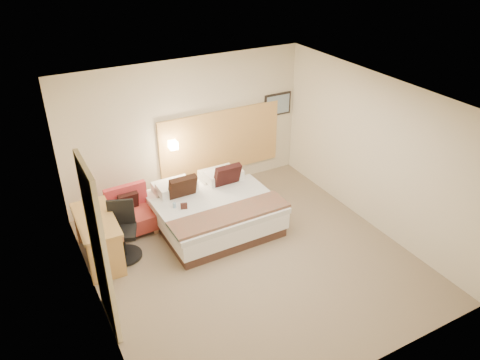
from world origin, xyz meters
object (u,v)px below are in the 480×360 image
lounge_chair (131,214)px  side_table (180,222)px  desk_chair (123,235)px  desk (98,227)px  bed (213,209)px

lounge_chair → side_table: size_ratio=1.44×
side_table → desk_chair: 1.02m
side_table → desk_chair: desk_chair is taller
side_table → desk: (-1.35, 0.01, 0.35)m
lounge_chair → desk: size_ratio=0.62×
desk → desk_chair: desk_chair is taller
bed → lounge_chair: bed is taller
bed → desk_chair: bearing=-175.7°
bed → desk: bed is taller
lounge_chair → desk: same height
lounge_chair → desk: (-0.68, -0.57, 0.30)m
bed → desk_chair: (-1.65, -0.12, 0.08)m
bed → side_table: bed is taller
bed → lounge_chair: bearing=157.7°
desk → desk_chair: size_ratio=1.32×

